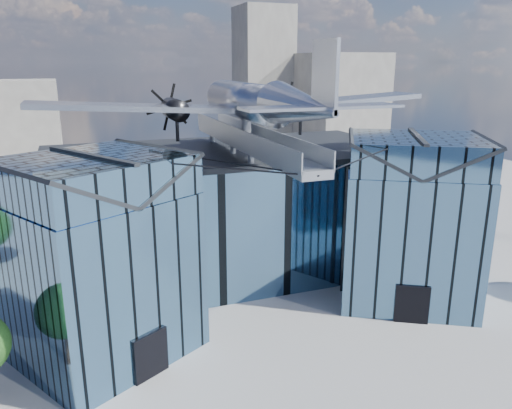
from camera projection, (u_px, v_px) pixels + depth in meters
name	position (u px, v px, depth m)	size (l,w,h in m)	color
ground_plane	(266.00, 313.00, 34.20)	(120.00, 120.00, 0.00)	gray
museum	(239.00, 213.00, 37.92)	(32.88, 24.50, 17.60)	teal
bg_towers	(157.00, 106.00, 77.48)	(77.00, 24.50, 26.00)	gray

